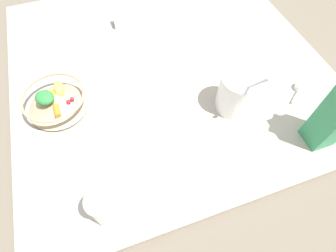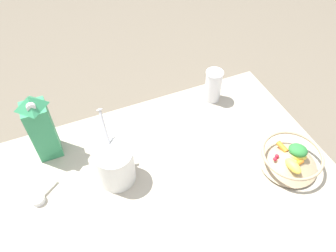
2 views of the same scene
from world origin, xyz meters
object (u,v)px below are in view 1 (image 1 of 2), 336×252
object	(u,v)px
fruit_bowl	(55,100)
spice_jar	(119,21)
drinking_cup	(104,208)
yogurt_tub	(238,91)

from	to	relation	value
fruit_bowl	spice_jar	xyz separation A→B (m)	(-0.29, -0.35, -0.02)
drinking_cup	spice_jar	world-z (taller)	drinking_cup
yogurt_tub	drinking_cup	size ratio (longest dim) A/B	1.73
fruit_bowl	spice_jar	world-z (taller)	fruit_bowl
fruit_bowl	spice_jar	bearing A→B (deg)	-129.54
drinking_cup	spice_jar	bearing A→B (deg)	-105.60
yogurt_tub	spice_jar	size ratio (longest dim) A/B	4.95
fruit_bowl	yogurt_tub	world-z (taller)	yogurt_tub
spice_jar	yogurt_tub	bearing A→B (deg)	115.56
yogurt_tub	drinking_cup	world-z (taller)	yogurt_tub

